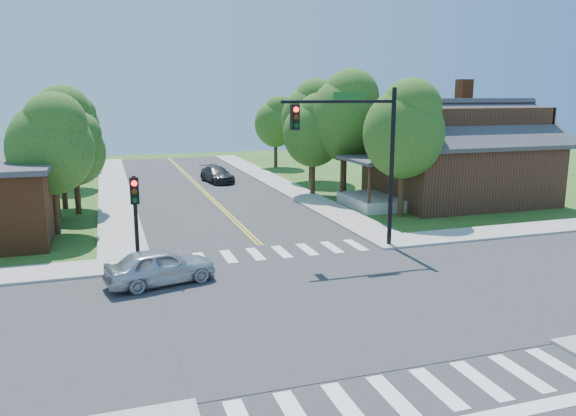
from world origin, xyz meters
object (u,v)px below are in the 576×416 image
object	(u,v)px
signal_pole_nw	(135,205)
car_silver	(161,267)
signal_mast_ne	(358,142)
car_dgrey	(217,175)
house_ne	(458,150)

from	to	relation	value
signal_pole_nw	car_silver	world-z (taller)	signal_pole_nw
car_silver	signal_mast_ne	bearing A→B (deg)	-89.50
car_silver	car_dgrey	distance (m)	24.24
signal_mast_ne	signal_pole_nw	bearing A→B (deg)	-179.93
house_ne	car_dgrey	bearing A→B (deg)	136.77
house_ne	car_dgrey	distance (m)	18.55
signal_pole_nw	car_silver	xyz separation A→B (m)	(0.68, -2.08, -1.98)
signal_pole_nw	car_dgrey	bearing A→B (deg)	70.93
car_silver	car_dgrey	xyz separation A→B (m)	(6.66, 23.30, -0.06)
house_ne	car_silver	bearing A→B (deg)	-151.81
signal_pole_nw	house_ne	world-z (taller)	house_ne
signal_mast_ne	signal_pole_nw	size ratio (longest dim) A/B	1.89
signal_pole_nw	car_silver	size ratio (longest dim) A/B	0.89
signal_mast_ne	signal_pole_nw	xyz separation A→B (m)	(-9.51, -0.01, -2.19)
signal_pole_nw	house_ne	bearing A→B (deg)	22.69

